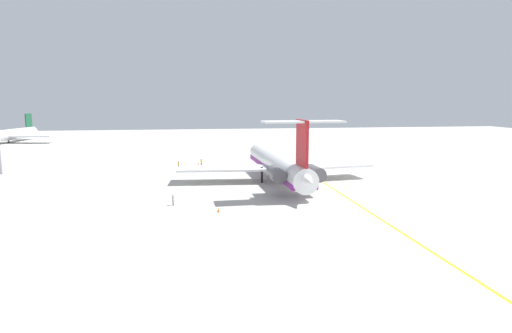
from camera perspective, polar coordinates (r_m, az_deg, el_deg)
The scene contains 10 objects.
ground at distance 88.16m, azimuth 10.43°, elevation -1.18°, with size 289.15×289.15×0.00m, color #B7B5AD.
main_jetliner at distance 79.15m, azimuth 3.02°, elevation 0.27°, with size 41.83×37.21×12.20m.
airliner_far_right at distance 174.70m, azimuth -30.19°, elevation 3.64°, with size 33.29×33.14×9.98m.
ground_crew_near_nose at distance 63.11m, azimuth -10.97°, elevation -4.19°, with size 0.41×0.26×1.65m.
ground_crew_near_tail at distance 97.11m, azimuth -10.27°, elevation 0.38°, with size 0.36×0.27×1.67m.
ground_crew_portside at distance 99.62m, azimuth -7.27°, elevation 0.69°, with size 0.28×0.44×1.77m.
safety_cone_nose at distance 100.35m, azimuth -9.83°, elevation 0.20°, with size 0.40×0.40×0.55m, color #EA590F.
safety_cone_wingtip at distance 101.25m, azimuth -7.65°, elevation 0.33°, with size 0.40×0.40×0.55m, color #EA590F.
safety_cone_tail at distance 58.76m, azimuth -5.02°, elevation -5.80°, with size 0.40×0.40×0.55m, color #EA590F.
taxiway_centreline at distance 82.86m, azimuth 8.36°, elevation -1.76°, with size 102.19×0.36×0.01m, color gold.
Camera 1 is at (-81.90, 28.96, 15.06)m, focal length 30.15 mm.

